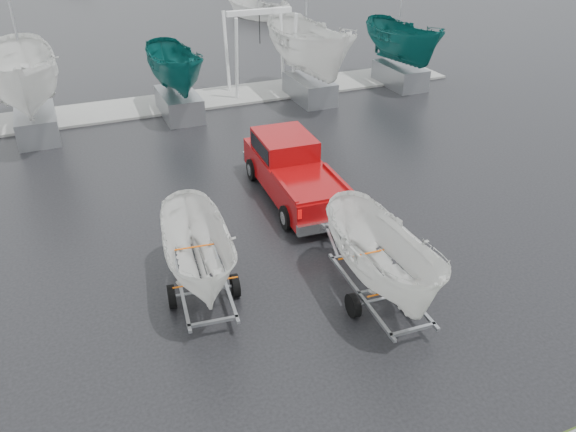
# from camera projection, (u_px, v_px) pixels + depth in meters

# --- Properties ---
(ground_plane) EXTENTS (120.00, 120.00, 0.00)m
(ground_plane) POSITION_uv_depth(u_px,v_px,m) (269.00, 232.00, 17.08)
(ground_plane) COLOR black
(ground_plane) RESTS_ON ground
(dock) EXTENTS (30.00, 3.00, 0.12)m
(dock) POSITION_uv_depth(u_px,v_px,m) (173.00, 103.00, 27.43)
(dock) COLOR gray
(dock) RESTS_ON ground
(pickup_truck) EXTENTS (2.33, 5.78, 1.89)m
(pickup_truck) POSITION_uv_depth(u_px,v_px,m) (291.00, 167.00, 18.79)
(pickup_truck) COLOR maroon
(pickup_truck) RESTS_ON ground
(trailer_hitched) EXTENTS (1.86, 3.66, 5.18)m
(trailer_hitched) POSITION_uv_depth(u_px,v_px,m) (388.00, 206.00, 12.72)
(trailer_hitched) COLOR gray
(trailer_hitched) RESTS_ON ground
(trailer_parked) EXTENTS (1.87, 3.71, 4.95)m
(trailer_parked) POSITION_uv_depth(u_px,v_px,m) (195.00, 204.00, 13.05)
(trailer_parked) COLOR gray
(trailer_parked) RESTS_ON ground
(boat_hoist) EXTENTS (3.30, 2.18, 4.12)m
(boat_hoist) POSITION_uv_depth(u_px,v_px,m) (260.00, 40.00, 27.66)
(boat_hoist) COLOR silver
(boat_hoist) RESTS_ON ground
(keelboat_0) EXTENTS (2.73, 3.20, 10.91)m
(keelboat_0) POSITION_uv_depth(u_px,v_px,m) (15.00, 31.00, 21.61)
(keelboat_0) COLOR gray
(keelboat_0) RESTS_ON ground
(keelboat_1) EXTENTS (2.11, 3.20, 6.70)m
(keelboat_1) POSITION_uv_depth(u_px,v_px,m) (173.00, 43.00, 24.34)
(keelboat_1) COLOR gray
(keelboat_1) RESTS_ON ground
(keelboat_2) EXTENTS (2.76, 3.20, 10.94)m
(keelboat_2) POSITION_uv_depth(u_px,v_px,m) (311.00, 7.00, 25.81)
(keelboat_2) COLOR gray
(keelboat_2) RESTS_ON ground
(keelboat_3) EXTENTS (2.27, 3.20, 10.43)m
(keelboat_3) POSITION_uv_depth(u_px,v_px,m) (406.00, 16.00, 28.28)
(keelboat_3) COLOR gray
(keelboat_3) RESTS_ON ground
(moored_boat_2) EXTENTS (3.35, 3.38, 11.25)m
(moored_boat_2) POSITION_uv_depth(u_px,v_px,m) (258.00, 18.00, 46.17)
(moored_boat_2) COLOR silver
(moored_boat_2) RESTS_ON ground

